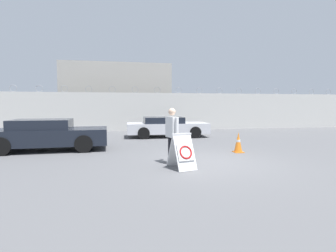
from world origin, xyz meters
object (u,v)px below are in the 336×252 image
(parked_car_rear_sedan, at_px, (167,126))
(parked_car_front_coupe, at_px, (47,134))
(barricade_sign, at_px, (182,151))
(security_guard, at_px, (172,133))
(traffic_cone_near, at_px, (238,142))

(parked_car_rear_sedan, bearing_deg, parked_car_front_coupe, -145.00)
(barricade_sign, distance_m, parked_car_front_coupe, 6.12)
(parked_car_front_coupe, height_order, parked_car_rear_sedan, parked_car_front_coupe)
(parked_car_front_coupe, bearing_deg, barricade_sign, -43.39)
(parked_car_rear_sedan, bearing_deg, barricade_sign, -95.36)
(security_guard, height_order, parked_car_front_coupe, security_guard)
(security_guard, bearing_deg, parked_car_front_coupe, 33.01)
(barricade_sign, height_order, security_guard, security_guard)
(parked_car_front_coupe, distance_m, parked_car_rear_sedan, 6.66)
(security_guard, relative_size, parked_car_front_coupe, 0.37)
(traffic_cone_near, height_order, parked_car_front_coupe, parked_car_front_coupe)
(barricade_sign, bearing_deg, security_guard, 88.99)
(barricade_sign, relative_size, security_guard, 0.59)
(barricade_sign, height_order, traffic_cone_near, barricade_sign)
(barricade_sign, bearing_deg, traffic_cone_near, 23.89)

